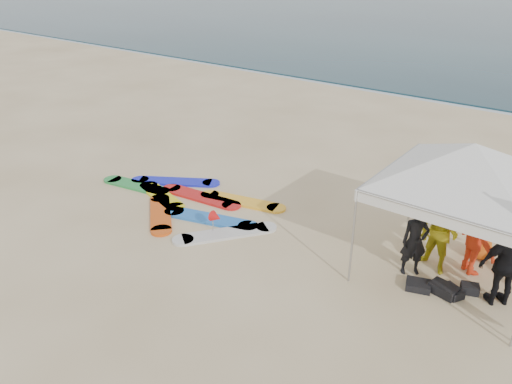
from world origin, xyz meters
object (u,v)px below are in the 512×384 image
object	(u,v)px
person_black_b	(507,264)
surfboard_spread	(190,203)
canopy_tent	(475,144)
person_yellow	(439,233)
marker_pennant	(216,217)
person_black_a	(415,241)
person_orange_a	(478,235)
person_orange_b	(484,228)

from	to	relation	value
person_black_b	surfboard_spread	world-z (taller)	person_black_b
person_black_b	canopy_tent	distance (m)	2.43
person_yellow	canopy_tent	size ratio (longest dim) A/B	0.41
canopy_tent	surfboard_spread	xyz separation A→B (m)	(-6.98, -1.09, -3.01)
marker_pennant	person_black_a	bearing A→B (deg)	17.30
person_black_b	surfboard_spread	bearing A→B (deg)	-35.23
person_black_b	marker_pennant	xyz separation A→B (m)	(-6.34, -1.46, -0.44)
person_black_b	canopy_tent	bearing A→B (deg)	-61.65
person_orange_a	person_black_b	distance (m)	1.10
person_black_a	person_yellow	distance (m)	0.56
canopy_tent	surfboard_spread	bearing A→B (deg)	-171.14
person_orange_a	canopy_tent	size ratio (longest dim) A/B	0.41
person_black_a	person_orange_b	xyz separation A→B (m)	(1.02, 1.55, -0.01)
person_orange_a	marker_pennant	distance (m)	6.03
surfboard_spread	marker_pennant	bearing A→B (deg)	-24.97
person_orange_b	marker_pennant	bearing A→B (deg)	12.81
canopy_tent	person_yellow	bearing A→B (deg)	-165.47
person_orange_b	marker_pennant	distance (m)	6.28
person_orange_b	marker_pennant	world-z (taller)	person_orange_b
person_black_a	person_yellow	bearing A→B (deg)	9.67
person_black_b	canopy_tent	size ratio (longest dim) A/B	0.40
person_black_a	person_orange_b	size ratio (longest dim) A/B	1.02
person_black_a	surfboard_spread	size ratio (longest dim) A/B	0.27
person_orange_a	person_orange_b	distance (m)	0.72
person_orange_b	surfboard_spread	distance (m)	7.63
person_orange_a	person_black_a	bearing A→B (deg)	82.91
person_orange_b	canopy_tent	xyz separation A→B (m)	(-0.31, -1.05, 2.26)
person_black_a	person_orange_b	distance (m)	1.86
person_yellow	person_black_b	xyz separation A→B (m)	(1.47, -0.36, -0.02)
person_yellow	canopy_tent	world-z (taller)	canopy_tent
person_orange_b	canopy_tent	distance (m)	2.51
person_black_b	person_orange_b	bearing A→B (deg)	-101.39
marker_pennant	canopy_tent	bearing A→B (deg)	20.06
surfboard_spread	person_yellow	bearing A→B (deg)	8.55
person_orange_a	surfboard_spread	distance (m)	7.53
person_black_a	person_black_b	world-z (taller)	person_black_b
person_orange_a	person_orange_b	size ratio (longest dim) A/B	1.20
person_black_b	person_orange_a	bearing A→B (deg)	-85.95
person_black_a	surfboard_spread	xyz separation A→B (m)	(-6.27, -0.59, -0.77)
person_orange_b	marker_pennant	size ratio (longest dim) A/B	2.47
person_orange_b	surfboard_spread	bearing A→B (deg)	1.03
person_orange_a	surfboard_spread	xyz separation A→B (m)	(-7.33, -1.44, -0.91)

